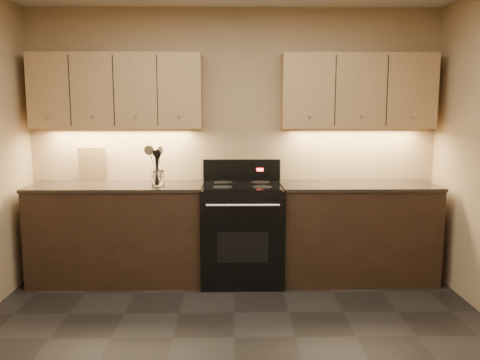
{
  "coord_description": "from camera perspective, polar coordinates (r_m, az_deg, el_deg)",
  "views": [
    {
      "loc": [
        -0.01,
        -3.03,
        1.66
      ],
      "look_at": [
        0.06,
        1.45,
        1.01
      ],
      "focal_mm": 38.0,
      "sensor_mm": 36.0,
      "label": 1
    }
  ],
  "objects": [
    {
      "name": "wooden_spoon",
      "position": [
        4.72,
        -9.56,
        1.58
      ],
      "size": [
        0.11,
        0.1,
        0.35
      ],
      "primitive_type": null,
      "rotation": [
        -0.09,
        0.17,
        0.13
      ],
      "color": "tan",
      "rests_on": "utensil_crock"
    },
    {
      "name": "utensil_crock",
      "position": [
        4.75,
        -9.19,
        0.15
      ],
      "size": [
        0.15,
        0.15,
        0.15
      ],
      "color": "white",
      "rests_on": "counter_left"
    },
    {
      "name": "outlet_plate",
      "position": [
        5.22,
        -15.17,
        2.06
      ],
      "size": [
        0.08,
        0.01,
        0.12
      ],
      "primitive_type": "cube",
      "color": "#B2B5BA",
      "rests_on": "wall_back"
    },
    {
      "name": "steel_spatula",
      "position": [
        4.73,
        -8.91,
        1.52
      ],
      "size": [
        0.15,
        0.11,
        0.34
      ],
      "primitive_type": null,
      "rotation": [
        0.03,
        -0.15,
        -0.25
      ],
      "color": "silver",
      "rests_on": "utensil_crock"
    },
    {
      "name": "black_turner",
      "position": [
        4.71,
        -9.21,
        1.48
      ],
      "size": [
        0.13,
        0.11,
        0.34
      ],
      "primitive_type": null,
      "rotation": [
        -0.04,
        -0.07,
        0.33
      ],
      "color": "black",
      "rests_on": "utensil_crock"
    },
    {
      "name": "steel_skimmer",
      "position": [
        4.72,
        -9.0,
        1.65
      ],
      "size": [
        0.19,
        0.1,
        0.37
      ],
      "primitive_type": null,
      "rotation": [
        0.03,
        -0.29,
        -0.01
      ],
      "color": "silver",
      "rests_on": "utensil_crock"
    },
    {
      "name": "counter_left",
      "position": [
        5.0,
        -13.48,
        -5.76
      ],
      "size": [
        1.62,
        0.62,
        0.93
      ],
      "color": "black",
      "rests_on": "ground"
    },
    {
      "name": "counter_right",
      "position": [
        5.02,
        12.95,
        -5.69
      ],
      "size": [
        1.46,
        0.62,
        0.93
      ],
      "color": "black",
      "rests_on": "ground"
    },
    {
      "name": "wall_back",
      "position": [
        5.04,
        -0.73,
        4.2
      ],
      "size": [
        4.0,
        0.04,
        2.6
      ],
      "primitive_type": "cube",
      "color": "tan",
      "rests_on": "ground"
    },
    {
      "name": "upper_cab_left",
      "position": [
        5.0,
        -13.63,
        9.66
      ],
      "size": [
        1.6,
        0.3,
        0.7
      ],
      "primitive_type": "cube",
      "color": "tan",
      "rests_on": "wall_back"
    },
    {
      "name": "black_spoon",
      "position": [
        4.76,
        -9.37,
        1.51
      ],
      "size": [
        0.09,
        0.14,
        0.33
      ],
      "primitive_type": null,
      "rotation": [
        0.24,
        0.07,
        0.04
      ],
      "color": "black",
      "rests_on": "utensil_crock"
    },
    {
      "name": "stove",
      "position": [
        4.86,
        0.24,
        -5.78
      ],
      "size": [
        0.76,
        0.68,
        1.14
      ],
      "color": "black",
      "rests_on": "ground"
    },
    {
      "name": "cutting_board",
      "position": [
        5.21,
        -16.23,
        1.75
      ],
      "size": [
        0.27,
        0.1,
        0.34
      ],
      "primitive_type": "cube",
      "rotation": [
        0.18,
        0.0,
        0.08
      ],
      "color": "tan",
      "rests_on": "counter_left"
    },
    {
      "name": "upper_cab_right",
      "position": [
        5.02,
        13.04,
        9.68
      ],
      "size": [
        1.44,
        0.3,
        0.7
      ],
      "primitive_type": "cube",
      "color": "tan",
      "rests_on": "wall_back"
    }
  ]
}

